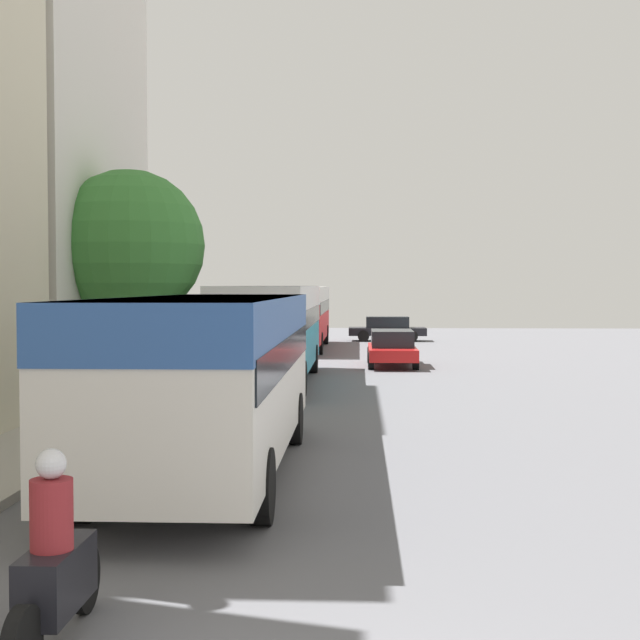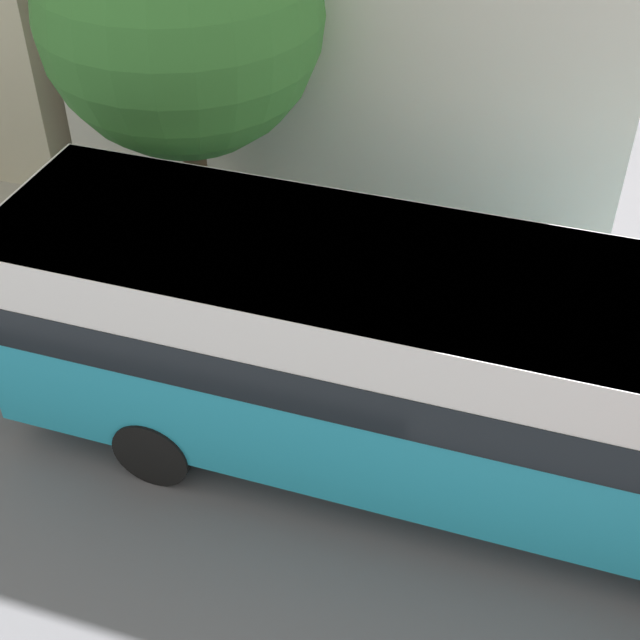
{
  "view_description": "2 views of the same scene",
  "coord_description": "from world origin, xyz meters",
  "px_view_note": "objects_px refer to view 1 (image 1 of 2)",
  "views": [
    {
      "loc": [
        0.89,
        -4.99,
        3.1
      ],
      "look_at": [
        -0.51,
        26.86,
        1.86
      ],
      "focal_mm": 50.0,
      "sensor_mm": 36.0,
      "label": 1
    },
    {
      "loc": [
        5.71,
        23.96,
        8.64
      ],
      "look_at": [
        -1.94,
        21.48,
        2.05
      ],
      "focal_mm": 50.0,
      "sensor_mm": 36.0,
      "label": 2
    }
  ],
  "objects_px": {
    "motorcycle_behind_lead": "(55,569)",
    "pedestrian_near_curb": "(218,331)",
    "bus_lead": "(209,359)",
    "bus_following": "(271,320)",
    "car_crossing": "(392,347)",
    "bus_third_in_line": "(300,308)",
    "car_far_curb": "(387,328)"
  },
  "relations": [
    {
      "from": "bus_third_in_line",
      "to": "motorcycle_behind_lead",
      "type": "xyz_separation_m",
      "value": [
        0.28,
        -36.01,
        -1.29
      ]
    },
    {
      "from": "pedestrian_near_curb",
      "to": "car_crossing",
      "type": "bearing_deg",
      "value": -40.53
    },
    {
      "from": "bus_following",
      "to": "car_crossing",
      "type": "distance_m",
      "value": 7.43
    },
    {
      "from": "bus_lead",
      "to": "bus_following",
      "type": "height_order",
      "value": "bus_following"
    },
    {
      "from": "pedestrian_near_curb",
      "to": "bus_lead",
      "type": "bearing_deg",
      "value": -81.24
    },
    {
      "from": "car_crossing",
      "to": "car_far_curb",
      "type": "relative_size",
      "value": 1.07
    },
    {
      "from": "bus_lead",
      "to": "motorcycle_behind_lead",
      "type": "distance_m",
      "value": 7.06
    },
    {
      "from": "motorcycle_behind_lead",
      "to": "bus_third_in_line",
      "type": "bearing_deg",
      "value": 90.45
    },
    {
      "from": "bus_lead",
      "to": "car_far_curb",
      "type": "xyz_separation_m",
      "value": [
        4.02,
        35.45,
        -1.18
      ]
    },
    {
      "from": "bus_following",
      "to": "bus_third_in_line",
      "type": "xyz_separation_m",
      "value": [
        -0.09,
        15.29,
        -0.03
      ]
    },
    {
      "from": "car_crossing",
      "to": "bus_third_in_line",
      "type": "bearing_deg",
      "value": -65.76
    },
    {
      "from": "motorcycle_behind_lead",
      "to": "pedestrian_near_curb",
      "type": "xyz_separation_m",
      "value": [
        -3.95,
        33.49,
        0.3
      ]
    },
    {
      "from": "bus_following",
      "to": "car_crossing",
      "type": "height_order",
      "value": "bus_following"
    },
    {
      "from": "bus_following",
      "to": "car_far_curb",
      "type": "relative_size",
      "value": 2.54
    },
    {
      "from": "bus_following",
      "to": "car_crossing",
      "type": "bearing_deg",
      "value": 56.45
    },
    {
      "from": "bus_following",
      "to": "motorcycle_behind_lead",
      "type": "bearing_deg",
      "value": -89.46
    },
    {
      "from": "motorcycle_behind_lead",
      "to": "pedestrian_near_curb",
      "type": "height_order",
      "value": "pedestrian_near_curb"
    },
    {
      "from": "bus_third_in_line",
      "to": "car_far_curb",
      "type": "relative_size",
      "value": 2.68
    },
    {
      "from": "car_far_curb",
      "to": "pedestrian_near_curb",
      "type": "bearing_deg",
      "value": 137.68
    },
    {
      "from": "bus_lead",
      "to": "motorcycle_behind_lead",
      "type": "bearing_deg",
      "value": -91.2
    },
    {
      "from": "pedestrian_near_curb",
      "to": "motorcycle_behind_lead",
      "type": "bearing_deg",
      "value": -83.28
    },
    {
      "from": "bus_lead",
      "to": "pedestrian_near_curb",
      "type": "distance_m",
      "value": 26.87
    },
    {
      "from": "bus_third_in_line",
      "to": "motorcycle_behind_lead",
      "type": "bearing_deg",
      "value": -89.55
    },
    {
      "from": "motorcycle_behind_lead",
      "to": "car_far_curb",
      "type": "height_order",
      "value": "motorcycle_behind_lead"
    },
    {
      "from": "bus_following",
      "to": "bus_third_in_line",
      "type": "distance_m",
      "value": 15.29
    },
    {
      "from": "car_far_curb",
      "to": "pedestrian_near_curb",
      "type": "distance_m",
      "value": 12.05
    },
    {
      "from": "bus_following",
      "to": "car_crossing",
      "type": "xyz_separation_m",
      "value": [
        4.05,
        6.1,
        -1.27
      ]
    },
    {
      "from": "bus_lead",
      "to": "car_crossing",
      "type": "relative_size",
      "value": 2.08
    },
    {
      "from": "bus_third_in_line",
      "to": "car_crossing",
      "type": "distance_m",
      "value": 10.15
    },
    {
      "from": "car_far_curb",
      "to": "bus_following",
      "type": "bearing_deg",
      "value": 168.63
    },
    {
      "from": "car_far_curb",
      "to": "bus_lead",
      "type": "bearing_deg",
      "value": 173.53
    },
    {
      "from": "car_far_curb",
      "to": "pedestrian_near_curb",
      "type": "relative_size",
      "value": 2.64
    }
  ]
}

